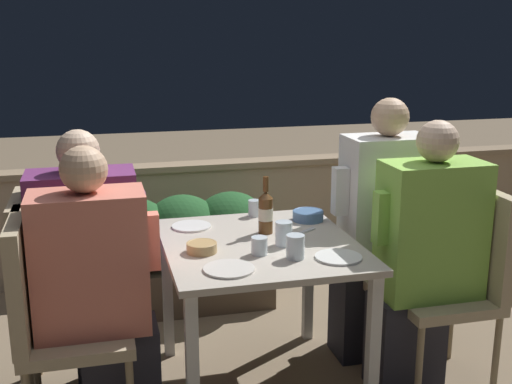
{
  "coord_description": "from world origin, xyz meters",
  "views": [
    {
      "loc": [
        -0.7,
        -2.7,
        1.7
      ],
      "look_at": [
        0.0,
        0.07,
        0.96
      ],
      "focal_mm": 45.0,
      "sensor_mm": 36.0,
      "label": 1
    }
  ],
  "objects_px": {
    "potted_plant": "(427,236)",
    "person_coral_top": "(101,294)",
    "person_purple_stripe": "(94,265)",
    "chair_right_near": "(462,270)",
    "person_green_blouse": "(423,259)",
    "chair_left_far": "(47,280)",
    "chair_left_near": "(48,310)",
    "chair_right_far": "(414,247)",
    "beer_bottle": "(266,212)",
    "person_white_polo": "(379,230)"
  },
  "relations": [
    {
      "from": "chair_right_far",
      "to": "beer_bottle",
      "type": "bearing_deg",
      "value": -175.47
    },
    {
      "from": "person_coral_top",
      "to": "person_white_polo",
      "type": "height_order",
      "value": "person_white_polo"
    },
    {
      "from": "chair_left_far",
      "to": "chair_right_near",
      "type": "relative_size",
      "value": 1.0
    },
    {
      "from": "chair_left_near",
      "to": "person_white_polo",
      "type": "bearing_deg",
      "value": 11.81
    },
    {
      "from": "chair_right_far",
      "to": "person_green_blouse",
      "type": "bearing_deg",
      "value": -112.38
    },
    {
      "from": "chair_left_far",
      "to": "beer_bottle",
      "type": "height_order",
      "value": "beer_bottle"
    },
    {
      "from": "person_green_blouse",
      "to": "potted_plant",
      "type": "distance_m",
      "value": 0.99
    },
    {
      "from": "chair_left_near",
      "to": "person_purple_stripe",
      "type": "distance_m",
      "value": 0.38
    },
    {
      "from": "chair_left_far",
      "to": "person_purple_stripe",
      "type": "bearing_deg",
      "value": 0.0
    },
    {
      "from": "potted_plant",
      "to": "chair_left_near",
      "type": "bearing_deg",
      "value": -159.44
    },
    {
      "from": "person_white_polo",
      "to": "chair_left_far",
      "type": "bearing_deg",
      "value": -179.8
    },
    {
      "from": "chair_right_far",
      "to": "beer_bottle",
      "type": "height_order",
      "value": "beer_bottle"
    },
    {
      "from": "person_coral_top",
      "to": "person_green_blouse",
      "type": "height_order",
      "value": "person_green_blouse"
    },
    {
      "from": "chair_left_near",
      "to": "potted_plant",
      "type": "distance_m",
      "value": 2.32
    },
    {
      "from": "chair_left_near",
      "to": "person_purple_stripe",
      "type": "bearing_deg",
      "value": 60.75
    },
    {
      "from": "chair_right_near",
      "to": "person_coral_top",
      "type": "bearing_deg",
      "value": 179.22
    },
    {
      "from": "chair_left_far",
      "to": "potted_plant",
      "type": "relative_size",
      "value": 1.3
    },
    {
      "from": "person_purple_stripe",
      "to": "potted_plant",
      "type": "xyz_separation_m",
      "value": [
        1.98,
        0.48,
        -0.17
      ]
    },
    {
      "from": "person_coral_top",
      "to": "chair_right_near",
      "type": "height_order",
      "value": "person_coral_top"
    },
    {
      "from": "person_purple_stripe",
      "to": "chair_right_near",
      "type": "xyz_separation_m",
      "value": [
        1.7,
        -0.35,
        -0.05
      ]
    },
    {
      "from": "chair_right_near",
      "to": "chair_right_far",
      "type": "height_order",
      "value": "same"
    },
    {
      "from": "chair_left_far",
      "to": "beer_bottle",
      "type": "xyz_separation_m",
      "value": [
        1.02,
        -0.06,
        0.27
      ]
    },
    {
      "from": "chair_right_near",
      "to": "potted_plant",
      "type": "xyz_separation_m",
      "value": [
        0.28,
        0.83,
        -0.12
      ]
    },
    {
      "from": "person_purple_stripe",
      "to": "chair_right_near",
      "type": "distance_m",
      "value": 1.74
    },
    {
      "from": "chair_left_near",
      "to": "chair_right_near",
      "type": "height_order",
      "value": "same"
    },
    {
      "from": "person_green_blouse",
      "to": "person_coral_top",
      "type": "bearing_deg",
      "value": 179.11
    },
    {
      "from": "chair_left_near",
      "to": "person_green_blouse",
      "type": "distance_m",
      "value": 1.68
    },
    {
      "from": "person_green_blouse",
      "to": "beer_bottle",
      "type": "relative_size",
      "value": 4.69
    },
    {
      "from": "beer_bottle",
      "to": "chair_left_far",
      "type": "bearing_deg",
      "value": 176.64
    },
    {
      "from": "person_green_blouse",
      "to": "beer_bottle",
      "type": "xyz_separation_m",
      "value": [
        -0.68,
        0.29,
        0.2
      ]
    },
    {
      "from": "person_green_blouse",
      "to": "chair_right_near",
      "type": "bearing_deg",
      "value": -0.0
    },
    {
      "from": "chair_left_far",
      "to": "person_purple_stripe",
      "type": "height_order",
      "value": "person_purple_stripe"
    },
    {
      "from": "chair_right_far",
      "to": "potted_plant",
      "type": "distance_m",
      "value": 0.6
    },
    {
      "from": "person_coral_top",
      "to": "chair_right_near",
      "type": "xyz_separation_m",
      "value": [
        1.67,
        -0.02,
        -0.05
      ]
    },
    {
      "from": "chair_left_near",
      "to": "person_purple_stripe",
      "type": "height_order",
      "value": "person_purple_stripe"
    },
    {
      "from": "chair_left_far",
      "to": "chair_right_near",
      "type": "xyz_separation_m",
      "value": [
        1.91,
        -0.35,
        0.0
      ]
    },
    {
      "from": "chair_left_far",
      "to": "person_white_polo",
      "type": "xyz_separation_m",
      "value": [
        1.64,
        0.01,
        0.11
      ]
    },
    {
      "from": "chair_left_near",
      "to": "chair_right_near",
      "type": "distance_m",
      "value": 1.89
    },
    {
      "from": "potted_plant",
      "to": "person_coral_top",
      "type": "bearing_deg",
      "value": -157.44
    },
    {
      "from": "chair_right_far",
      "to": "person_white_polo",
      "type": "height_order",
      "value": "person_white_polo"
    },
    {
      "from": "person_coral_top",
      "to": "potted_plant",
      "type": "xyz_separation_m",
      "value": [
        1.95,
        0.81,
        -0.17
      ]
    },
    {
      "from": "person_purple_stripe",
      "to": "person_green_blouse",
      "type": "distance_m",
      "value": 1.53
    },
    {
      "from": "chair_left_near",
      "to": "chair_right_near",
      "type": "bearing_deg",
      "value": -0.69
    },
    {
      "from": "person_green_blouse",
      "to": "chair_right_far",
      "type": "height_order",
      "value": "person_green_blouse"
    },
    {
      "from": "chair_left_far",
      "to": "beer_bottle",
      "type": "distance_m",
      "value": 1.06
    },
    {
      "from": "person_purple_stripe",
      "to": "beer_bottle",
      "type": "relative_size",
      "value": 4.56
    },
    {
      "from": "chair_left_far",
      "to": "chair_left_near",
      "type": "bearing_deg",
      "value": -85.74
    },
    {
      "from": "chair_right_near",
      "to": "beer_bottle",
      "type": "distance_m",
      "value": 0.98
    },
    {
      "from": "chair_right_near",
      "to": "beer_bottle",
      "type": "bearing_deg",
      "value": 161.67
    },
    {
      "from": "person_purple_stripe",
      "to": "beer_bottle",
      "type": "distance_m",
      "value": 0.84
    }
  ]
}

